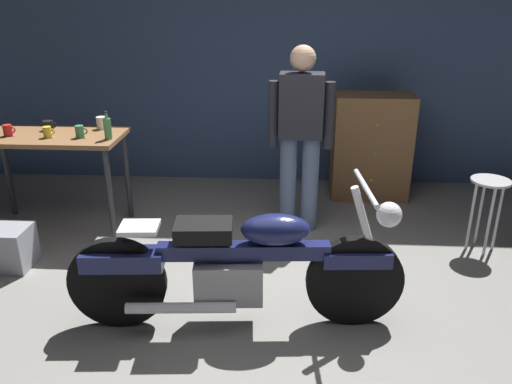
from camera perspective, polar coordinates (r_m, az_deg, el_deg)
name	(u,v)px	position (r m, az deg, el deg)	size (l,w,h in m)	color
ground_plane	(255,318)	(3.62, -0.09, -13.80)	(12.00, 12.00, 0.00)	gray
back_wall	(271,43)	(5.77, 1.64, 16.26)	(8.00, 0.12, 3.10)	#384C70
workbench	(50,147)	(4.94, -21.93, 4.70)	(1.30, 0.64, 0.90)	brown
motorcycle	(239,265)	(3.33, -1.93, -8.12)	(2.19, 0.60, 1.00)	black
person_standing	(300,132)	(4.55, 4.97, 6.64)	(0.57, 0.24, 1.67)	slate
shop_stool	(488,196)	(4.68, 24.44, -0.38)	(0.32, 0.32, 0.64)	#B2B2B7
wooden_dresser	(371,147)	(5.54, 12.64, 4.95)	(0.80, 0.47, 1.10)	brown
storage_bin	(3,247)	(4.61, -26.31, -5.53)	(0.44, 0.32, 0.34)	gray
mug_red_diner	(8,130)	(4.99, -25.88, 6.20)	(0.11, 0.08, 0.10)	red
mug_yellow_tall	(48,132)	(4.80, -22.18, 6.20)	(0.10, 0.07, 0.10)	yellow
mug_green_speckled	(80,132)	(4.70, -19.00, 6.38)	(0.11, 0.07, 0.11)	#3D7F4C
mug_white_ceramic	(102,123)	(4.94, -16.80, 7.39)	(0.12, 0.09, 0.11)	white
mug_black_matte	(49,125)	(5.05, -22.09, 6.88)	(0.12, 0.09, 0.09)	black
bottle	(108,128)	(4.56, -16.19, 6.84)	(0.06, 0.06, 0.24)	#4C8C4C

